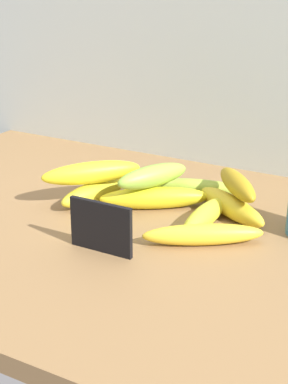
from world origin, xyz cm
name	(u,v)px	position (x,y,z in cm)	size (l,w,h in cm)	color
counter_top	(107,229)	(0.00, 0.00, 1.50)	(110.00, 76.00, 3.00)	olive
back_wall	(203,16)	(0.00, 39.00, 35.00)	(130.00, 2.00, 70.00)	silver
chalkboard_sign	(101,229)	(5.32, -9.91, 6.86)	(11.00, 1.80, 8.40)	black
banana_0	(192,188)	(8.03, 18.40, 4.76)	(19.41, 3.52, 3.52)	#98B339
banana_1	(203,235)	(18.46, -0.22, 4.78)	(19.86, 3.56, 3.56)	yellow
banana_2	(154,198)	(4.44, 9.49, 5.06)	(20.34, 4.12, 4.12)	yellow
banana_3	(205,216)	(15.76, 6.90, 4.86)	(15.80, 3.72, 3.72)	gold
banana_4	(231,206)	(18.28, 12.71, 5.01)	(18.24, 4.02, 4.02)	yellow
banana_5	(94,192)	(-6.97, 6.64, 5.01)	(16.14, 4.03, 4.03)	gold
banana_6	(237,184)	(18.77, 13.99, 8.89)	(15.18, 3.76, 3.76)	#AD8919
banana_7	(92,173)	(-7.04, 6.03, 9.11)	(19.00, 4.17, 4.17)	yellow
banana_8	(153,176)	(3.83, 9.89, 9.15)	(15.25, 4.06, 4.06)	#89B73C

